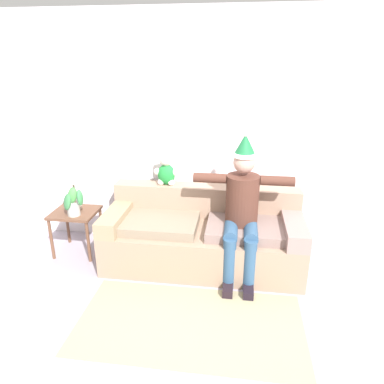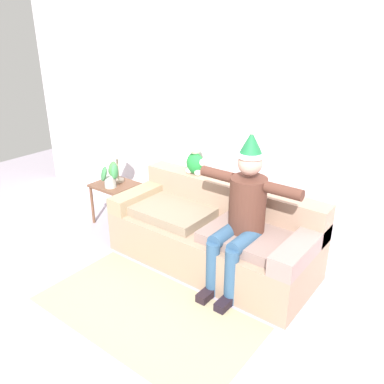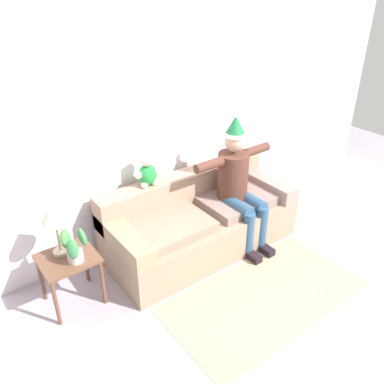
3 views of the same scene
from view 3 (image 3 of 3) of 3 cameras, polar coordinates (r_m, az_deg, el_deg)
name	(u,v)px [view 3 (image 3 of 3)]	position (r m, az deg, el deg)	size (l,w,h in m)	color
ground_plane	(262,295)	(4.06, 10.07, -14.35)	(10.00, 10.00, 0.00)	#A297A5
back_wall	(170,121)	(4.38, -3.14, 10.21)	(7.00, 0.10, 2.70)	silver
couch	(199,221)	(4.44, 1.07, -4.22)	(2.13, 0.90, 0.81)	#987B65
person_seated	(238,181)	(4.34, 6.70, 1.56)	(1.02, 0.77, 1.52)	#502D22
teddy_bear	(147,171)	(4.10, -6.43, 3.07)	(0.29, 0.17, 0.38)	#208737
side_table	(69,265)	(3.82, -17.32, -9.95)	(0.50, 0.45, 0.52)	brown
table_lamp	(54,216)	(3.62, -19.26, -3.32)	(0.24, 0.24, 0.51)	#BFAD95
potted_plant	(74,248)	(3.63, -16.59, -7.67)	(0.23, 0.28, 0.32)	#B0B4AC
area_rug	(265,296)	(4.04, 10.41, -14.55)	(1.97, 1.02, 0.01)	tan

